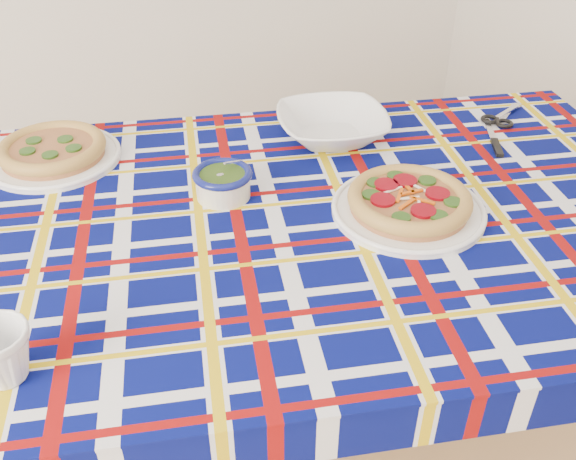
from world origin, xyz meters
name	(u,v)px	position (x,y,z in m)	size (l,w,h in m)	color
dining_table	(311,244)	(0.55, 0.56, 0.67)	(1.78, 1.36, 0.74)	brown
tablecloth	(311,235)	(0.55, 0.56, 0.70)	(1.62, 1.02, 0.10)	#040A51
main_focaccia_plate	(409,200)	(0.73, 0.48, 0.78)	(0.32, 0.32, 0.06)	#A8673B
pesto_bowl	(223,181)	(0.41, 0.70, 0.79)	(0.13, 0.13, 0.07)	#223B10
serving_bowl	(332,126)	(0.74, 0.84, 0.78)	(0.27, 0.27, 0.07)	white
second_focaccia_plate	(52,149)	(0.10, 1.01, 0.78)	(0.31, 0.31, 0.06)	#A8673B
mug	(0,355)	(-0.06, 0.36, 0.79)	(0.10, 0.10, 0.09)	white
table_knife	(490,130)	(1.12, 0.71, 0.75)	(0.22, 0.02, 0.01)	silver
kitchen_scissors	(508,112)	(1.23, 0.77, 0.76)	(0.19, 0.09, 0.02)	silver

